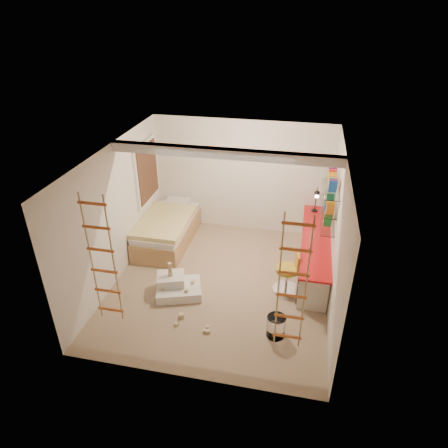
% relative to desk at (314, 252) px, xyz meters
% --- Properties ---
extents(floor, '(4.50, 4.50, 0.00)m').
position_rel_desk_xyz_m(floor, '(-1.72, -0.86, -0.40)').
color(floor, '#927F5E').
rests_on(floor, ground).
extents(ceiling_beam, '(4.00, 0.18, 0.16)m').
position_rel_desk_xyz_m(ceiling_beam, '(-1.72, -0.56, 2.12)').
color(ceiling_beam, white).
rests_on(ceiling_beam, ceiling).
extents(window_frame, '(0.06, 1.15, 1.35)m').
position_rel_desk_xyz_m(window_frame, '(-3.69, 0.64, 1.15)').
color(window_frame, white).
rests_on(window_frame, wall_left).
extents(window_blind, '(0.02, 1.00, 1.20)m').
position_rel_desk_xyz_m(window_blind, '(-3.65, 0.64, 1.15)').
color(window_blind, '#4C2D1E').
rests_on(window_blind, window_frame).
extents(rope_ladder_left, '(0.41, 0.04, 2.13)m').
position_rel_desk_xyz_m(rope_ladder_left, '(-3.07, -2.61, 1.11)').
color(rope_ladder_left, '#BD4E20').
rests_on(rope_ladder_left, ceiling).
extents(rope_ladder_right, '(0.41, 0.04, 2.13)m').
position_rel_desk_xyz_m(rope_ladder_right, '(-0.37, -2.61, 1.11)').
color(rope_ladder_right, '#BE5120').
rests_on(rope_ladder_right, ceiling).
extents(waste_bin, '(0.31, 0.31, 0.38)m').
position_rel_desk_xyz_m(waste_bin, '(-0.55, -2.01, -0.21)').
color(waste_bin, white).
rests_on(waste_bin, floor).
extents(desk, '(0.56, 2.80, 0.75)m').
position_rel_desk_xyz_m(desk, '(0.00, 0.00, 0.00)').
color(desk, red).
rests_on(desk, floor).
extents(shelves, '(0.25, 1.80, 0.71)m').
position_rel_desk_xyz_m(shelves, '(0.15, 0.27, 1.10)').
color(shelves, white).
rests_on(shelves, wall_right).
extents(bed, '(1.02, 2.00, 0.69)m').
position_rel_desk_xyz_m(bed, '(-3.20, 0.36, -0.07)').
color(bed, '#AD7F51').
rests_on(bed, floor).
extents(task_lamp, '(0.14, 0.36, 0.57)m').
position_rel_desk_xyz_m(task_lamp, '(-0.05, 0.96, 0.73)').
color(task_lamp, black).
rests_on(task_lamp, desk).
extents(swivel_chair, '(0.58, 0.58, 0.84)m').
position_rel_desk_xyz_m(swivel_chair, '(-0.46, -0.82, -0.10)').
color(swivel_chair, gold).
rests_on(swivel_chair, floor).
extents(play_platform, '(0.97, 0.86, 0.36)m').
position_rel_desk_xyz_m(play_platform, '(-2.46, -1.31, -0.26)').
color(play_platform, silver).
rests_on(play_platform, floor).
extents(toy_blocks, '(1.08, 1.06, 0.63)m').
position_rel_desk_xyz_m(toy_blocks, '(-2.21, -1.69, -0.18)').
color(toy_blocks, '#CCB284').
rests_on(toy_blocks, floor).
extents(books, '(0.14, 0.70, 0.92)m').
position_rel_desk_xyz_m(books, '(0.15, 0.27, 1.21)').
color(books, '#1E722D').
rests_on(books, shelves).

